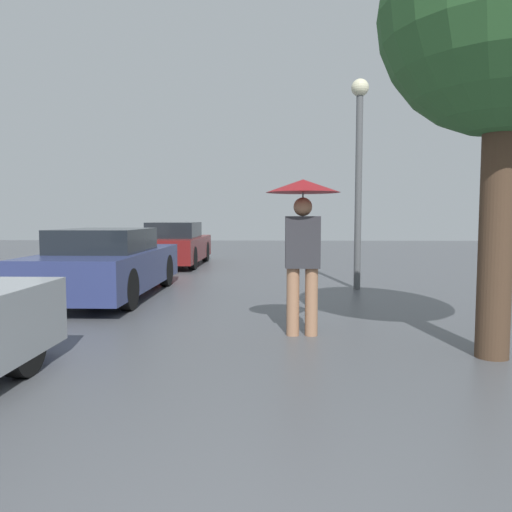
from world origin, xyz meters
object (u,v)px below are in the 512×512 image
object	(u,v)px
parked_car_middle	(108,264)
tree	(504,14)
street_lamp	(359,154)
parked_car_farthest	(176,245)
pedestrian	(303,222)

from	to	relation	value
parked_car_middle	tree	xyz separation A→B (m)	(5.42, -3.90, 2.94)
parked_car_middle	street_lamp	xyz separation A→B (m)	(4.83, 1.13, 2.15)
parked_car_farthest	parked_car_middle	bearing A→B (deg)	-90.77
parked_car_farthest	tree	bearing A→B (deg)	-61.86
pedestrian	tree	world-z (taller)	tree
street_lamp	parked_car_middle	bearing A→B (deg)	-166.82
tree	street_lamp	distance (m)	5.13
pedestrian	tree	bearing A→B (deg)	-25.18
parked_car_farthest	street_lamp	distance (m)	7.19
tree	pedestrian	bearing A→B (deg)	154.82
parked_car_middle	tree	bearing A→B (deg)	-35.72
pedestrian	tree	xyz separation A→B (m)	(1.97, -0.93, 2.11)
tree	parked_car_farthest	bearing A→B (deg)	118.14
pedestrian	tree	size ratio (longest dim) A/B	0.40
pedestrian	parked_car_middle	size ratio (longest dim) A/B	0.43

